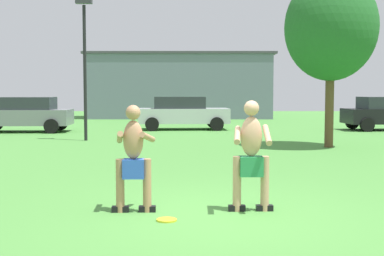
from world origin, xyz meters
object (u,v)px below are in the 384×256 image
Objects in this scene: player_in_green at (251,153)px; tree_left_field at (330,28)px; player_near at (133,157)px; car_gray_mid_lot at (23,114)px; frisbee at (166,220)px; lamp_post at (84,53)px; car_silver_far_end at (182,112)px.

player_in_green is 0.30× the size of tree_left_field.
player_near reaches higher than car_gray_mid_lot.
lamp_post is (-3.62, 11.98, 3.25)m from frisbee.
frisbee is at bearing -65.63° from car_gray_mid_lot.
frisbee is 17.53m from car_silver_far_end.
player_near is 0.96× the size of player_in_green.
car_silver_far_end is 0.78× the size of tree_left_field.
player_near is 16.98m from car_silver_far_end.
tree_left_field reaches higher than car_silver_far_end.
player_in_green is 0.32× the size of lamp_post.
car_silver_far_end is at bearing 57.45° from lamp_post.
lamp_post reaches higher than player_in_green.
lamp_post is (-4.89, 11.39, 2.36)m from player_in_green.
car_gray_mid_lot and car_silver_far_end have the same top height.
player_near is at bearing -91.49° from car_silver_far_end.
car_gray_mid_lot is 5.95m from lamp_post.
car_silver_far_end is 0.84× the size of lamp_post.
frisbee is 11.53m from tree_left_field.
frisbee is 12.93m from lamp_post.
player_near is 0.38× the size of car_gray_mid_lot.
player_in_green is 16.97m from car_silver_far_end.
frisbee is at bearing -89.71° from car_silver_far_end.
player_in_green reaches higher than player_near.
frisbee is 0.07× the size of car_gray_mid_lot.
car_gray_mid_lot is 0.83× the size of lamp_post.
lamp_post is at bearing -47.97° from car_gray_mid_lot.
tree_left_field is (3.61, 9.09, 3.00)m from player_in_green.
player_in_green is at bearing -111.66° from tree_left_field.
player_near is at bearing -120.61° from tree_left_field.
frisbee is at bearing -154.80° from player_in_green.
tree_left_field is at bearing -27.54° from car_gray_mid_lot.
lamp_post is (-3.09, 11.44, 2.41)m from player_near.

